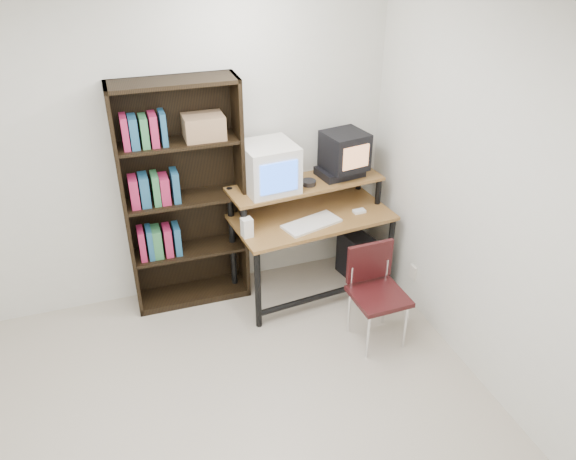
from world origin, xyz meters
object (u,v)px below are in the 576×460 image
object	(u,v)px
computer_desk	(311,218)
school_chair	(375,285)
crt_monitor	(269,168)
crt_tv	(345,151)
bookshelf	(183,195)
pc_tower	(360,259)

from	to	relation	value
computer_desk	school_chair	size ratio (longest dim) A/B	1.74
computer_desk	crt_monitor	xyz separation A→B (m)	(-0.33, 0.10, 0.47)
crt_tv	bookshelf	world-z (taller)	bookshelf
pc_tower	bookshelf	world-z (taller)	bookshelf
computer_desk	crt_monitor	world-z (taller)	crt_monitor
crt_tv	pc_tower	size ratio (longest dim) A/B	0.84
pc_tower	school_chair	distance (m)	0.82
crt_monitor	bookshelf	world-z (taller)	bookshelf
pc_tower	crt_tv	bearing A→B (deg)	119.09
computer_desk	crt_monitor	bearing A→B (deg)	157.92
computer_desk	bookshelf	bearing A→B (deg)	161.11
crt_tv	crt_monitor	bearing A→B (deg)	173.09
school_chair	computer_desk	bearing A→B (deg)	105.41
computer_desk	bookshelf	xyz separation A→B (m)	(-1.00, 0.24, 0.27)
school_chair	bookshelf	world-z (taller)	bookshelf
computer_desk	pc_tower	distance (m)	0.68
computer_desk	bookshelf	world-z (taller)	bookshelf
school_chair	crt_tv	bearing A→B (deg)	81.44
crt_tv	school_chair	size ratio (longest dim) A/B	0.48
crt_monitor	pc_tower	size ratio (longest dim) A/B	1.00
computer_desk	crt_tv	distance (m)	0.62
bookshelf	crt_tv	bearing A→B (deg)	-3.65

